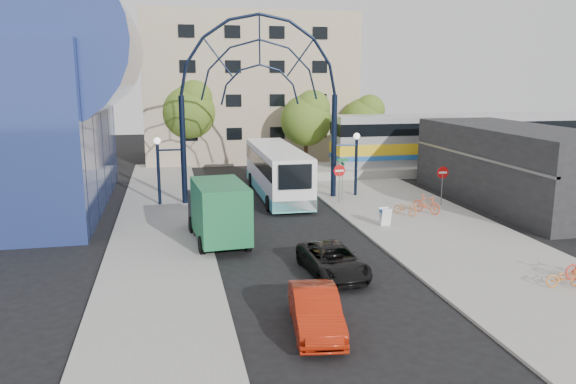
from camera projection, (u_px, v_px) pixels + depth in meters
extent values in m
plane|color=black|center=(314.00, 271.00, 24.08)|extent=(120.00, 120.00, 0.00)
cube|color=gray|center=(442.00, 234.00, 29.53)|extent=(8.00, 56.00, 0.12)
cube|color=gray|center=(160.00, 240.00, 28.50)|extent=(5.00, 50.00, 0.12)
cylinder|color=black|center=(183.00, 151.00, 35.76)|extent=(0.36, 0.36, 7.00)
cylinder|color=black|center=(334.00, 147.00, 37.79)|extent=(0.36, 0.36, 7.00)
cylinder|color=black|center=(159.00, 175.00, 35.74)|extent=(0.20, 0.20, 4.00)
cylinder|color=black|center=(356.00, 168.00, 38.42)|extent=(0.20, 0.20, 4.00)
sphere|color=white|center=(157.00, 141.00, 35.29)|extent=(0.44, 0.44, 0.44)
sphere|color=white|center=(357.00, 136.00, 37.97)|extent=(0.44, 0.44, 0.44)
cylinder|color=slate|center=(339.00, 186.00, 36.30)|extent=(0.06, 0.06, 2.20)
cylinder|color=red|center=(339.00, 171.00, 36.10)|extent=(0.80, 0.04, 0.80)
cube|color=white|center=(340.00, 171.00, 36.07)|extent=(0.55, 0.02, 0.12)
cylinder|color=slate|center=(442.00, 188.00, 35.65)|extent=(0.06, 0.06, 2.20)
cylinder|color=red|center=(443.00, 172.00, 35.44)|extent=(0.76, 0.04, 0.76)
cube|color=white|center=(443.00, 173.00, 35.41)|extent=(0.55, 0.02, 0.12)
cylinder|color=slate|center=(342.00, 179.00, 36.89)|extent=(0.05, 0.05, 2.80)
cube|color=#146626|center=(343.00, 160.00, 36.63)|extent=(0.70, 0.03, 0.18)
cube|color=#146626|center=(343.00, 164.00, 36.68)|extent=(0.03, 0.70, 0.18)
cube|color=white|center=(386.00, 218.00, 30.65)|extent=(0.55, 0.26, 0.99)
cube|color=white|center=(384.00, 216.00, 30.98)|extent=(0.55, 0.26, 0.99)
cube|color=#1E59A5|center=(385.00, 211.00, 30.75)|extent=(0.55, 0.42, 0.14)
cylinder|color=navy|center=(61.00, 46.00, 33.96)|extent=(9.00, 16.00, 9.00)
cube|color=black|center=(514.00, 165.00, 36.40)|extent=(6.00, 16.00, 5.00)
cube|color=tan|center=(246.00, 88.00, 56.57)|extent=(20.00, 12.00, 14.00)
cube|color=gray|center=(472.00, 166.00, 49.13)|extent=(32.00, 5.00, 0.80)
cube|color=#B7B7BC|center=(474.00, 138.00, 48.62)|extent=(25.00, 3.00, 4.20)
cube|color=gold|center=(473.00, 145.00, 48.74)|extent=(25.10, 3.05, 0.90)
cube|color=black|center=(474.00, 126.00, 48.42)|extent=(25.05, 3.05, 1.00)
cube|color=#1E59A5|center=(473.00, 153.00, 48.89)|extent=(25.10, 3.05, 0.35)
cylinder|color=#382314|center=(306.00, 155.00, 49.94)|extent=(0.36, 0.36, 2.52)
sphere|color=#396019|center=(306.00, 120.00, 49.31)|extent=(4.48, 4.48, 4.48)
sphere|color=#396019|center=(312.00, 108.00, 48.90)|extent=(3.08, 3.08, 3.08)
cylinder|color=#382314|center=(190.00, 150.00, 51.70)|extent=(0.36, 0.36, 2.88)
sphere|color=#396019|center=(189.00, 112.00, 50.98)|extent=(5.12, 5.12, 5.12)
sphere|color=#396019|center=(194.00, 98.00, 50.54)|extent=(3.52, 3.52, 3.52)
cylinder|color=#382314|center=(362.00, 151.00, 53.09)|extent=(0.36, 0.36, 2.34)
sphere|color=#396019|center=(363.00, 121.00, 52.51)|extent=(4.16, 4.16, 4.16)
sphere|color=#396019|center=(370.00, 110.00, 52.11)|extent=(2.86, 2.86, 2.86)
cube|color=white|center=(277.00, 170.00, 38.83)|extent=(2.84, 12.14, 3.05)
cube|color=#58C0C4|center=(277.00, 187.00, 39.09)|extent=(2.87, 12.14, 0.74)
cube|color=black|center=(277.00, 160.00, 38.70)|extent=(2.89, 11.90, 0.95)
cube|color=black|center=(295.00, 177.00, 32.83)|extent=(1.99, 0.17, 1.47)
cube|color=black|center=(264.00, 159.00, 44.63)|extent=(2.53, 0.22, 1.68)
cylinder|color=black|center=(251.00, 179.00, 42.46)|extent=(0.31, 1.01, 1.01)
cylinder|color=black|center=(285.00, 178.00, 42.96)|extent=(0.31, 1.01, 1.01)
cylinder|color=black|center=(269.00, 203.00, 34.56)|extent=(0.31, 1.01, 1.01)
cylinder|color=black|center=(310.00, 202.00, 35.06)|extent=(0.31, 1.01, 1.01)
cube|color=black|center=(211.00, 212.00, 30.10)|extent=(2.39, 2.48, 2.11)
cube|color=black|center=(208.00, 200.00, 31.09)|extent=(1.92, 0.25, 0.96)
cube|color=#1A6438|center=(220.00, 210.00, 27.25)|extent=(2.66, 4.59, 2.69)
cylinder|color=black|center=(192.00, 225.00, 29.64)|extent=(0.32, 0.94, 0.92)
cylinder|color=black|center=(233.00, 222.00, 30.26)|extent=(0.32, 0.94, 0.92)
cylinder|color=black|center=(202.00, 246.00, 26.14)|extent=(0.32, 0.94, 0.92)
cylinder|color=black|center=(248.00, 242.00, 26.76)|extent=(0.32, 0.94, 0.92)
imported|color=black|center=(333.00, 260.00, 23.52)|extent=(2.39, 4.70, 1.27)
imported|color=#961C09|center=(316.00, 311.00, 18.36)|extent=(1.98, 4.38, 1.39)
imported|color=orange|center=(405.00, 208.00, 33.21)|extent=(1.29, 1.64, 0.83)
imported|color=#E95B2E|center=(427.00, 204.00, 33.59)|extent=(1.42, 1.86, 1.12)
imported|color=orange|center=(565.00, 277.00, 21.91)|extent=(1.59, 0.68, 0.81)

